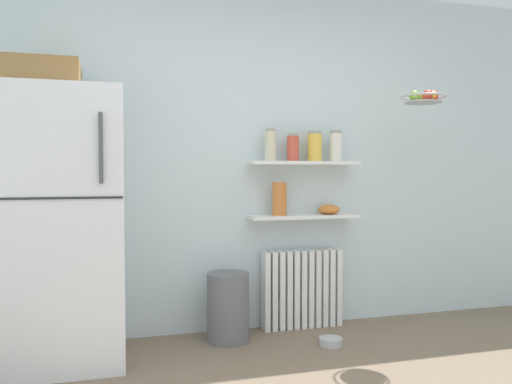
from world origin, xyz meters
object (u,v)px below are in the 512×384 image
refrigerator (64,221)px  hanging_fruit_basket (424,97)px  storage_jar_2 (315,147)px  storage_jar_3 (336,146)px  storage_jar_1 (293,148)px  vase (279,199)px  pet_food_bowl (331,341)px  radiator (302,289)px  shelf_bowl (329,209)px  storage_jar_0 (271,145)px  trash_bin (228,307)px

refrigerator → hanging_fruit_basket: refrigerator is taller
storage_jar_2 → hanging_fruit_basket: (0.68, -0.39, 0.34)m
storage_jar_2 → storage_jar_3: storage_jar_3 is taller
storage_jar_1 → storage_jar_3: 0.35m
storage_jar_2 → storage_jar_3: size_ratio=0.96×
vase → pet_food_bowl: bearing=-61.4°
vase → hanging_fruit_basket: hanging_fruit_basket is taller
storage_jar_2 → vase: storage_jar_2 is taller
radiator → storage_jar_3: (0.26, -0.03, 1.09)m
hanging_fruit_basket → storage_jar_2: bearing=150.1°
storage_jar_1 → hanging_fruit_basket: 1.01m
shelf_bowl → radiator: bearing=171.8°
storage_jar_2 → pet_food_bowl: 1.42m
vase → pet_food_bowl: (0.23, -0.42, -0.96)m
storage_jar_0 → storage_jar_1: (0.18, -0.00, -0.02)m
storage_jar_0 → trash_bin: storage_jar_0 is taller
refrigerator → hanging_fruit_basket: bearing=-3.6°
storage_jar_3 → trash_bin: size_ratio=0.49×
storage_jar_2 → radiator: bearing=161.1°
radiator → storage_jar_3: storage_jar_3 is taller
trash_bin → pet_food_bowl: (0.65, -0.28, -0.22)m
vase → pet_food_bowl: vase is taller
storage_jar_3 → hanging_fruit_basket: 0.72m
vase → storage_jar_0: bearing=180.0°
storage_jar_0 → pet_food_bowl: bearing=-54.6°
vase → storage_jar_2: bearing=0.0°
storage_jar_3 → shelf_bowl: storage_jar_3 is taller
vase → trash_bin: vase is taller
storage_jar_3 → vase: (-0.46, 0.00, -0.40)m
storage_jar_1 → storage_jar_3: (0.35, 0.00, 0.01)m
storage_jar_1 → storage_jar_2: storage_jar_2 is taller
storage_jar_2 → shelf_bowl: (0.12, 0.00, -0.48)m
refrigerator → vase: refrigerator is taller
storage_jar_2 → vase: size_ratio=0.92×
storage_jar_1 → pet_food_bowl: (0.12, -0.42, -1.34)m
vase → pet_food_bowl: size_ratio=1.54×
radiator → storage_jar_2: (0.09, -0.03, 1.08)m
vase → trash_bin: bearing=-161.6°
storage_jar_2 → pet_food_bowl: storage_jar_2 is taller
storage_jar_2 → hanging_fruit_basket: bearing=-29.9°
pet_food_bowl → storage_jar_1: bearing=106.4°
hanging_fruit_basket → storage_jar_0: bearing=159.2°
radiator → pet_food_bowl: (0.04, -0.45, -0.27)m
trash_bin → pet_food_bowl: trash_bin is taller
storage_jar_3 → shelf_bowl: 0.49m
storage_jar_2 → trash_bin: size_ratio=0.47×
storage_jar_0 → trash_bin: (-0.36, -0.14, -1.14)m
storage_jar_1 → refrigerator: bearing=-171.5°
storage_jar_2 → shelf_bowl: bearing=0.0°
vase → shelf_bowl: size_ratio=1.47×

